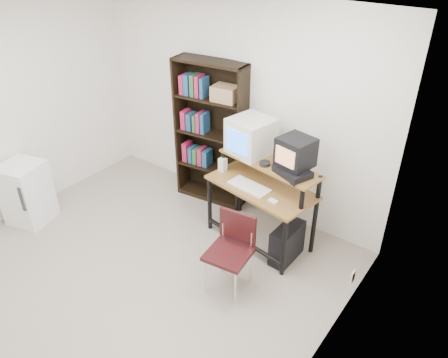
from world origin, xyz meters
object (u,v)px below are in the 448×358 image
Objects in this scene: computer_desk at (262,189)px; crt_monitor at (251,136)px; school_chair at (232,245)px; bookshelf at (212,132)px; mini_fridge at (27,193)px; pc_tower at (287,243)px; crt_tv at (296,152)px.

crt_monitor reaches higher than computer_desk.
school_chair is 0.44× the size of bookshelf.
crt_monitor is at bearing -24.96° from bookshelf.
crt_monitor is 0.79m from bookshelf.
school_chair reaches higher than mini_fridge.
bookshelf is (-1.01, 0.42, 0.26)m from computer_desk.
school_chair is at bearing -110.45° from pc_tower.
computer_desk is at bearing -29.38° from bookshelf.
mini_fridge is (-2.64, -0.57, -0.11)m from school_chair.
crt_tv is 3.26m from mini_fridge.
mini_fridge is (-2.91, -1.23, 0.18)m from pc_tower.
mini_fridge reaches higher than pc_tower.
crt_monitor is 1.23m from pc_tower.
pc_tower is 0.77m from school_chair.
computer_desk is 3.32× the size of crt_tv.
crt_monitor is 0.61m from crt_tv.
computer_desk reaches higher than mini_fridge.
computer_desk is at bearing 13.93° from mini_fridge.
crt_tv reaches higher than school_chair.
bookshelf reaches higher than crt_monitor.
computer_desk is 0.59m from crt_monitor.
pc_tower is 0.55× the size of school_chair.
crt_tv is 0.21× the size of bookshelf.
crt_tv is 1.39m from bookshelf.
bookshelf is at bearing 178.12° from crt_tv.
bookshelf reaches higher than mini_fridge.
pc_tower is at bearing 8.36° from mini_fridge.
school_chair is at bearing -2.50° from mini_fridge.
crt_tv is 1.02m from pc_tower.
bookshelf is at bearing 35.53° from mini_fridge.
computer_desk is 0.69× the size of bookshelf.
school_chair is at bearing -69.66° from computer_desk.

